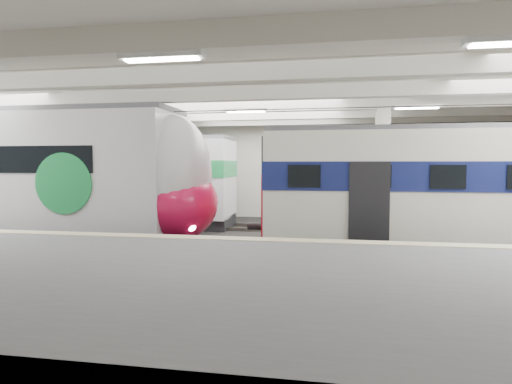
# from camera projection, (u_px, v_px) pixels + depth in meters

# --- Properties ---
(station_hall) EXTENTS (36.00, 24.00, 5.75)m
(station_hall) POSITION_uv_depth(u_px,v_px,m) (221.00, 154.00, 12.15)
(station_hall) COLOR black
(station_hall) RESTS_ON ground
(modern_emu) EXTENTS (15.25, 3.15, 4.85)m
(modern_emu) POSITION_uv_depth(u_px,v_px,m) (27.00, 181.00, 15.21)
(modern_emu) COLOR silver
(modern_emu) RESTS_ON ground
(older_rer) EXTENTS (12.22, 2.70, 4.09)m
(older_rer) POSITION_uv_depth(u_px,v_px,m) (468.00, 192.00, 12.72)
(older_rer) COLOR white
(older_rer) RESTS_ON ground
(far_train) EXTENTS (13.19, 2.72, 4.24)m
(far_train) POSITION_uv_depth(u_px,v_px,m) (98.00, 180.00, 20.70)
(far_train) COLOR silver
(far_train) RESTS_ON ground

